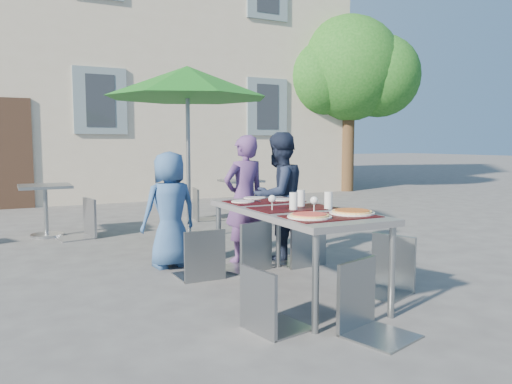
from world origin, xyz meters
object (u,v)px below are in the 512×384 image
pizza_near_right (352,212)px  chair_0 (201,223)px  bg_chair_r_0 (81,194)px  dining_table (293,215)px  chair_3 (269,261)px  pizza_near_left (309,216)px  child_1 (244,199)px  cafe_table_0 (46,202)px  bg_chair_r_1 (290,189)px  bg_chair_l_1 (202,185)px  chair_1 (249,215)px  cafe_table_1 (241,194)px  chair_4 (389,230)px  chair_2 (303,210)px  child_2 (279,196)px  child_0 (170,210)px  patio_umbrella (187,84)px  chair_5 (370,255)px

pizza_near_right → chair_0: bearing=120.6°
bg_chair_r_0 → dining_table: bearing=-70.1°
chair_3 → pizza_near_right: bearing=11.5°
pizza_near_left → child_1: (0.32, 1.80, -0.07)m
cafe_table_0 → bg_chair_r_1: bg_chair_r_1 is taller
chair_0 → pizza_near_right: bearing=-59.4°
child_1 → bg_chair_l_1: 3.10m
pizza_near_left → chair_1: (0.19, 1.42, -0.19)m
chair_1 → cafe_table_1: size_ratio=1.46×
child_1 → chair_1: bearing=62.7°
bg_chair_r_1 → cafe_table_1: bearing=175.7°
chair_1 → cafe_table_0: size_ratio=1.35×
dining_table → chair_4: bearing=-24.1°
chair_0 → chair_2: (1.16, 0.02, 0.06)m
chair_0 → chair_4: (1.32, -1.14, 0.01)m
bg_chair_r_0 → cafe_table_1: size_ratio=1.52×
child_1 → child_2: size_ratio=0.98×
chair_4 → bg_chair_l_1: size_ratio=0.92×
chair_2 → child_0: bearing=156.4°
pizza_near_left → bg_chair_r_1: 5.29m
pizza_near_left → patio_umbrella: patio_umbrella is taller
chair_1 → chair_4: bearing=-57.9°
pizza_near_left → chair_2: chair_2 is taller
dining_table → chair_2: chair_2 is taller
chair_0 → child_2: bearing=20.4°
child_1 → child_2: (0.40, -0.06, 0.02)m
pizza_near_right → cafe_table_1: size_ratio=0.53×
dining_table → bg_chair_l_1: (0.78, 4.29, -0.09)m
patio_umbrella → pizza_near_right: bearing=-85.8°
child_0 → cafe_table_0: size_ratio=1.68×
chair_3 → pizza_near_left: bearing=19.1°
patio_umbrella → bg_chair_r_0: 2.12m
child_0 → bg_chair_r_1: bearing=-146.7°
chair_0 → patio_umbrella: size_ratio=0.40×
pizza_near_right → bg_chair_r_0: bg_chair_r_0 is taller
child_1 → patio_umbrella: 2.00m
child_2 → chair_4: bearing=82.1°
bg_chair_r_1 → child_2: bearing=-122.7°
chair_2 → chair_5: chair_2 is taller
pizza_near_right → chair_0: size_ratio=0.38×
pizza_near_left → chair_1: 1.44m
bg_chair_l_1 → dining_table: bearing=-100.2°
chair_1 → patio_umbrella: patio_umbrella is taller
pizza_near_right → chair_4: (0.54, 0.17, -0.22)m
pizza_near_left → child_1: 1.83m
dining_table → child_1: size_ratio=1.32×
chair_2 → cafe_table_1: size_ratio=1.51×
chair_2 → cafe_table_0: (-2.34, 3.01, -0.11)m
chair_0 → patio_umbrella: (0.54, 1.90, 1.54)m
pizza_near_left → chair_5: (0.17, -0.49, -0.21)m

